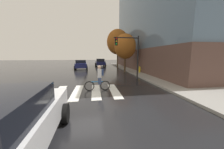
# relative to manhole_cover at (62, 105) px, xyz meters

# --- Properties ---
(ground_plane) EXTENTS (120.00, 120.00, 0.00)m
(ground_plane) POSITION_rel_manhole_cover_xyz_m (0.79, 2.08, -0.00)
(ground_plane) COLOR black
(sidewalk) EXTENTS (6.50, 50.00, 0.15)m
(sidewalk) POSITION_rel_manhole_cover_xyz_m (9.54, 2.08, 0.07)
(sidewalk) COLOR gray
(sidewalk) RESTS_ON ground
(crosswalk_stripes) EXTENTS (5.41, 3.46, 0.01)m
(crosswalk_stripes) POSITION_rel_manhole_cover_xyz_m (0.42, 2.08, 0.00)
(crosswalk_stripes) COLOR silver
(crosswalk_stripes) RESTS_ON ground
(manhole_cover) EXTENTS (0.64, 0.64, 0.01)m
(manhole_cover) POSITION_rel_manhole_cover_xyz_m (0.00, 0.00, 0.00)
(manhole_cover) COLOR #473D1E
(manhole_cover) RESTS_ON ground
(sedan_near) EXTENTS (2.27, 4.65, 1.59)m
(sedan_near) POSITION_rel_manhole_cover_xyz_m (-0.43, -3.14, 0.82)
(sedan_near) COLOR silver
(sedan_near) RESTS_ON ground
(sedan_mid) EXTENTS (2.45, 4.75, 1.60)m
(sedan_mid) POSITION_rel_manhole_cover_xyz_m (-0.70, 16.14, 0.82)
(sedan_mid) COLOR navy
(sedan_mid) RESTS_ON ground
(sedan_far) EXTENTS (2.32, 4.77, 1.63)m
(sedan_far) POSITION_rel_manhole_cover_xyz_m (2.96, 21.86, 0.84)
(sedan_far) COLOR navy
(sedan_far) RESTS_ON ground
(cyclist) EXTENTS (1.71, 0.36, 1.69)m
(cyclist) POSITION_rel_manhole_cover_xyz_m (1.86, 2.23, 0.84)
(cyclist) COLOR black
(cyclist) RESTS_ON ground
(traffic_light_near) EXTENTS (2.47, 0.28, 4.20)m
(traffic_light_near) POSITION_rel_manhole_cover_xyz_m (4.99, 5.82, 2.86)
(traffic_light_near) COLOR black
(traffic_light_near) RESTS_ON ground
(fire_hydrant) EXTENTS (0.33, 0.22, 0.78)m
(fire_hydrant) POSITION_rel_manhole_cover_xyz_m (7.41, 9.32, 0.53)
(fire_hydrant) COLOR gold
(fire_hydrant) RESTS_ON sidewalk
(street_tree_near) EXTENTS (2.97, 2.97, 5.29)m
(street_tree_near) POSITION_rel_manhole_cover_xyz_m (5.85, 11.01, 3.56)
(street_tree_near) COLOR #4C3823
(street_tree_near) RESTS_ON ground
(street_tree_mid) EXTENTS (4.02, 4.02, 7.15)m
(street_tree_mid) POSITION_rel_manhole_cover_xyz_m (6.02, 17.24, 4.82)
(street_tree_mid) COLOR #4C3823
(street_tree_mid) RESTS_ON ground
(corner_building) EXTENTS (19.99, 24.26, 15.70)m
(corner_building) POSITION_rel_manhole_cover_xyz_m (17.72, 13.45, 7.79)
(corner_building) COLOR brown
(corner_building) RESTS_ON ground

